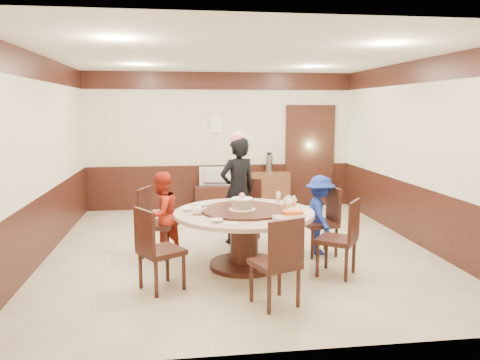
{
  "coord_description": "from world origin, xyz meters",
  "views": [
    {
      "loc": [
        -0.89,
        -6.67,
        2.07
      ],
      "look_at": [
        -0.05,
        -0.4,
        1.1
      ],
      "focal_mm": 35.0,
      "sensor_mm": 36.0,
      "label": 1
    }
  ],
  "objects": [
    {
      "name": "room",
      "position": [
        0.01,
        0.01,
        1.08
      ],
      "size": [
        6.0,
        6.04,
        2.84
      ],
      "color": "beige",
      "rests_on": "ground"
    },
    {
      "name": "banquet_table",
      "position": [
        -0.05,
        -0.8,
        0.53
      ],
      "size": [
        1.82,
        1.82,
        0.78
      ],
      "color": "#331610",
      "rests_on": "ground"
    },
    {
      "name": "chair_0",
      "position": [
        1.12,
        -0.4,
        0.3
      ],
      "size": [
        0.5,
        0.49,
        0.97
      ],
      "rotation": [
        0.0,
        0.0,
        1.69
      ],
      "color": "#331610",
      "rests_on": "ground"
    },
    {
      "name": "chair_1",
      "position": [
        0.14,
        0.46,
        0.3
      ],
      "size": [
        0.6,
        0.6,
        0.97
      ],
      "rotation": [
        0.0,
        0.0,
        2.62
      ],
      "color": "#331610",
      "rests_on": "ground"
    },
    {
      "name": "chair_2",
      "position": [
        -1.19,
        -0.17,
        0.3
      ],
      "size": [
        0.58,
        0.58,
        0.97
      ],
      "rotation": [
        0.0,
        0.0,
        4.32
      ],
      "color": "#331610",
      "rests_on": "ground"
    },
    {
      "name": "chair_3",
      "position": [
        -1.11,
        -1.44,
        0.3
      ],
      "size": [
        0.61,
        0.61,
        0.97
      ],
      "rotation": [
        0.0,
        0.0,
        5.27
      ],
      "color": "#331610",
      "rests_on": "ground"
    },
    {
      "name": "chair_4",
      "position": [
        0.11,
        -2.04,
        0.3
      ],
      "size": [
        0.57,
        0.57,
        0.97
      ],
      "rotation": [
        0.0,
        0.0,
        6.65
      ],
      "color": "#331610",
      "rests_on": "ground"
    },
    {
      "name": "chair_5",
      "position": [
        1.07,
        -1.26,
        0.3
      ],
      "size": [
        0.62,
        0.61,
        0.97
      ],
      "rotation": [
        0.0,
        0.0,
        7.24
      ],
      "color": "#331610",
      "rests_on": "ground"
    },
    {
      "name": "person_standing",
      "position": [
        0.02,
        0.35,
        0.82
      ],
      "size": [
        0.7,
        0.6,
        1.64
      ],
      "primitive_type": "imported",
      "rotation": [
        0.0,
        0.0,
        3.54
      ],
      "color": "black",
      "rests_on": "ground"
    },
    {
      "name": "person_red",
      "position": [
        -1.13,
        -0.21,
        0.6
      ],
      "size": [
        0.73,
        0.74,
        1.21
      ],
      "primitive_type": "imported",
      "rotation": [
        0.0,
        0.0,
        3.97
      ],
      "color": "#B62A18",
      "rests_on": "ground"
    },
    {
      "name": "person_blue",
      "position": [
        1.11,
        -0.35,
        0.57
      ],
      "size": [
        0.45,
        0.75,
        1.13
      ],
      "primitive_type": "imported",
      "rotation": [
        0.0,
        0.0,
        1.53
      ],
      "color": "#172D98",
      "rests_on": "ground"
    },
    {
      "name": "birthday_cake",
      "position": [
        -0.08,
        -0.83,
        0.86
      ],
      "size": [
        0.34,
        0.34,
        0.22
      ],
      "color": "white",
      "rests_on": "banquet_table"
    },
    {
      "name": "teapot_left",
      "position": [
        -0.66,
        -0.9,
        0.81
      ],
      "size": [
        0.17,
        0.15,
        0.13
      ],
      "primitive_type": "ellipsoid",
      "color": "white",
      "rests_on": "banquet_table"
    },
    {
      "name": "teapot_right",
      "position": [
        0.59,
        -0.58,
        0.81
      ],
      "size": [
        0.17,
        0.15,
        0.13
      ],
      "primitive_type": "ellipsoid",
      "color": "white",
      "rests_on": "banquet_table"
    },
    {
      "name": "bowl_0",
      "position": [
        -0.59,
        -0.44,
        0.77
      ],
      "size": [
        0.16,
        0.16,
        0.04
      ],
      "primitive_type": "imported",
      "color": "white",
      "rests_on": "banquet_table"
    },
    {
      "name": "bowl_1",
      "position": [
        0.29,
        -1.32,
        0.77
      ],
      "size": [
        0.15,
        0.15,
        0.05
      ],
      "primitive_type": "imported",
      "color": "white",
      "rests_on": "banquet_table"
    },
    {
      "name": "bowl_2",
      "position": [
        -0.45,
        -1.33,
        0.77
      ],
      "size": [
        0.15,
        0.15,
        0.04
      ],
      "primitive_type": "imported",
      "color": "white",
      "rests_on": "banquet_table"
    },
    {
      "name": "bowl_3",
      "position": [
        0.58,
        -0.95,
        0.77
      ],
      "size": [
        0.15,
        0.15,
        0.05
      ],
      "primitive_type": "imported",
      "color": "white",
      "rests_on": "banquet_table"
    },
    {
      "name": "bowl_4",
      "position": [
        -0.77,
        -0.67,
        0.77
      ],
      "size": [
        0.16,
        0.16,
        0.04
      ],
      "primitive_type": "imported",
      "color": "white",
      "rests_on": "banquet_table"
    },
    {
      "name": "saucer_near",
      "position": [
        -0.3,
        -1.45,
        0.76
      ],
      "size": [
        0.18,
        0.18,
        0.01
      ],
      "primitive_type": "cylinder",
      "color": "white",
      "rests_on": "banquet_table"
    },
    {
      "name": "saucer_far",
      "position": [
        0.4,
        -0.3,
        0.76
      ],
      "size": [
        0.18,
        0.18,
        0.01
      ],
      "primitive_type": "cylinder",
      "color": "white",
      "rests_on": "banquet_table"
    },
    {
      "name": "shrimp_platter",
      "position": [
        0.52,
        -1.13,
        0.78
      ],
      "size": [
        0.3,
        0.2,
        0.06
      ],
      "color": "white",
      "rests_on": "banquet_table"
    },
    {
      "name": "bottle_0",
      "position": [
        0.48,
        -0.87,
        0.83
      ],
      "size": [
        0.06,
        0.06,
        0.16
      ],
      "primitive_type": "cylinder",
      "color": "white",
      "rests_on": "banquet_table"
    },
    {
      "name": "bottle_1",
      "position": [
        0.62,
        -0.75,
        0.83
      ],
      "size": [
        0.06,
        0.06,
        0.16
      ],
      "primitive_type": "cylinder",
      "color": "white",
      "rests_on": "banquet_table"
    },
    {
      "name": "bottle_2",
      "position": [
        0.49,
        -0.39,
        0.83
      ],
      "size": [
        0.06,
        0.06,
        0.16
      ],
      "primitive_type": "cylinder",
      "color": "white",
      "rests_on": "banquet_table"
    },
    {
      "name": "tv_stand",
      "position": [
        -0.13,
        2.75,
        0.25
      ],
      "size": [
        0.85,
        0.45,
        0.5
      ],
      "primitive_type": "cube",
      "color": "#331610",
      "rests_on": "ground"
    },
    {
      "name": "television",
      "position": [
        -0.13,
        2.75,
        0.69
      ],
      "size": [
        0.68,
        0.16,
        0.39
      ],
      "primitive_type": "imported",
      "rotation": [
        0.0,
        0.0,
        3.03
      ],
      "color": "gray",
      "rests_on": "tv_stand"
    },
    {
      "name": "side_cabinet",
      "position": [
        1.0,
        2.78,
        0.38
      ],
      "size": [
        0.8,
        0.4,
        0.75
      ],
      "primitive_type": "cube",
      "color": "brown",
      "rests_on": "ground"
    },
    {
      "name": "thermos",
      "position": [
        0.99,
        2.78,
        0.94
      ],
      "size": [
        0.15,
        0.15,
        0.38
      ],
      "primitive_type": "cylinder",
      "color": "silver",
      "rests_on": "side_cabinet"
    },
    {
      "name": "notice_left",
      "position": [
        -0.1,
        2.96,
        1.75
      ],
      "size": [
        0.25,
        0.0,
        0.35
      ],
      "primitive_type": "cube",
      "color": "white",
      "rests_on": "room"
    },
    {
      "name": "notice_right",
      "position": [
        0.55,
        2.96,
        1.45
      ],
      "size": [
        0.3,
        0.0,
        0.22
      ],
      "primitive_type": "cube",
      "color": "white",
      "rests_on": "room"
    }
  ]
}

